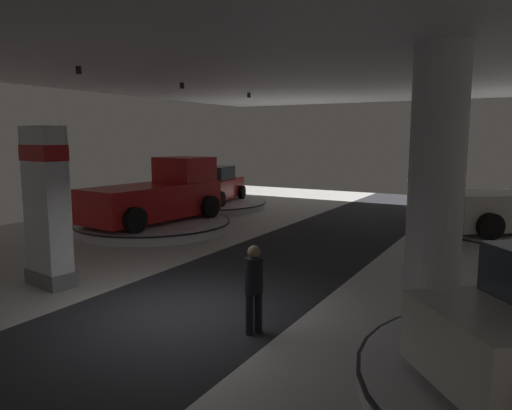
% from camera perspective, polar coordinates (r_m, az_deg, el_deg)
% --- Properties ---
extents(ground, '(24.00, 44.00, 0.06)m').
position_cam_1_polar(ground, '(9.76, -9.32, -12.75)').
color(ground, silver).
extents(ceiling_with_spotlights, '(24.00, 44.00, 0.39)m').
position_cam_1_polar(ceiling_with_spotlights, '(9.37, -10.16, 21.04)').
color(ceiling_with_spotlights, silver).
extents(column_right, '(1.25, 1.25, 5.50)m').
position_cam_1_polar(column_right, '(11.76, 20.76, 4.25)').
color(column_right, silver).
rests_on(column_right, ground).
extents(brand_sign_pylon, '(1.35, 0.82, 3.68)m').
position_cam_1_polar(brand_sign_pylon, '(11.93, -23.66, 0.09)').
color(brand_sign_pylon, slate).
rests_on(brand_sign_pylon, ground).
extents(display_platform_far_left, '(5.18, 5.18, 0.32)m').
position_cam_1_polar(display_platform_far_left, '(23.26, -5.18, 0.05)').
color(display_platform_far_left, silver).
rests_on(display_platform_far_left, ground).
extents(display_car_far_left, '(2.92, 4.49, 1.71)m').
position_cam_1_polar(display_car_far_left, '(23.18, -5.18, 2.28)').
color(display_car_far_left, red).
rests_on(display_car_far_left, display_platform_far_left).
extents(display_platform_mid_left, '(5.68, 5.68, 0.35)m').
position_cam_1_polar(display_platform_mid_left, '(18.12, -12.11, -2.36)').
color(display_platform_mid_left, silver).
rests_on(display_platform_mid_left, ground).
extents(pickup_truck_mid_left, '(3.07, 5.48, 2.30)m').
position_cam_1_polar(pickup_truck_mid_left, '(18.18, -11.47, 1.17)').
color(pickup_truck_mid_left, red).
rests_on(pickup_truck_mid_left, display_platform_mid_left).
extents(visitor_walking_near, '(0.32, 0.32, 1.59)m').
position_cam_1_polar(visitor_walking_near, '(8.41, -0.25, -9.38)').
color(visitor_walking_near, black).
rests_on(visitor_walking_near, ground).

